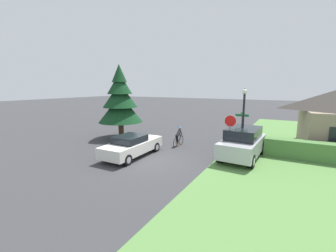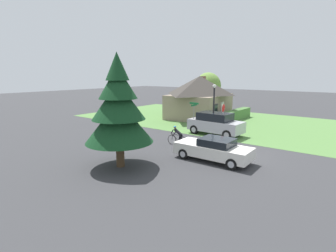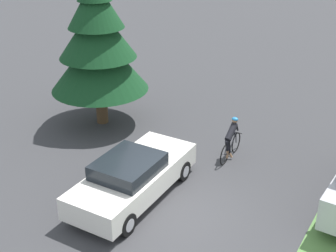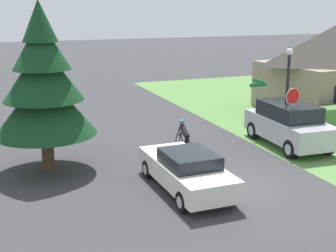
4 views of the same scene
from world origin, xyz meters
The scene contains 4 objects.
ground_plane centered at (0.00, 0.00, 0.00)m, with size 140.00×140.00×0.00m, color #38383A.
sedan_left_lane centered at (-1.48, 0.18, 0.69)m, with size 1.88×4.55×1.38m.
cyclist centered at (0.00, 3.82, 0.68)m, with size 0.44×1.71×1.43m.
conifer_tall_near centered at (-5.50, 3.83, 3.25)m, with size 3.68×3.68×6.20m.
Camera 3 is at (5.33, -9.19, 7.95)m, focal length 50.00 mm.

